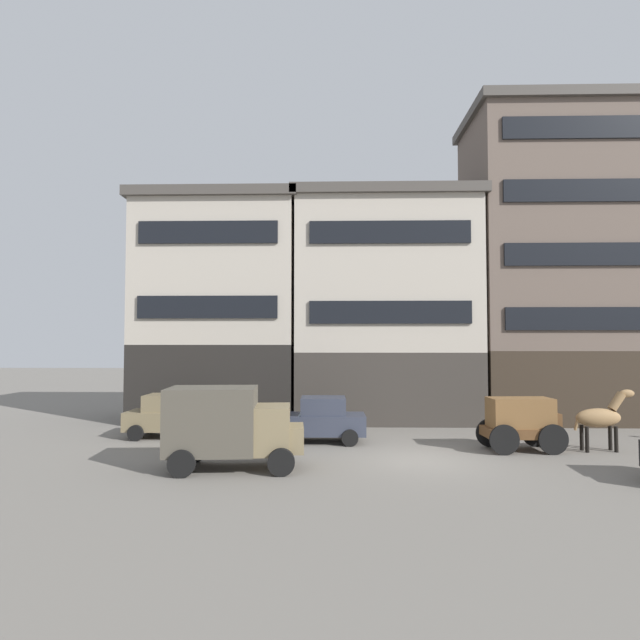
% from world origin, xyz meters
% --- Properties ---
extents(ground_plane, '(120.00, 120.00, 0.00)m').
position_xyz_m(ground_plane, '(0.00, 0.00, 0.00)').
color(ground_plane, slate).
extents(building_far_left, '(8.63, 6.27, 11.77)m').
position_xyz_m(building_far_left, '(-9.12, 9.48, 5.93)').
color(building_far_left, black).
rests_on(building_far_left, ground_plane).
extents(building_center_left, '(9.77, 6.27, 11.84)m').
position_xyz_m(building_center_left, '(-0.27, 9.48, 5.96)').
color(building_center_left, '#38332D').
rests_on(building_center_left, ground_plane).
extents(building_center_right, '(9.17, 6.27, 16.51)m').
position_xyz_m(building_center_right, '(8.85, 9.47, 8.30)').
color(building_center_right, '#33281E').
rests_on(building_center_right, ground_plane).
extents(cargo_wagon, '(2.98, 1.66, 1.98)m').
position_xyz_m(cargo_wagon, '(4.06, 1.56, 1.15)').
color(cargo_wagon, brown).
rests_on(cargo_wagon, ground_plane).
extents(draft_horse, '(2.35, 0.70, 2.30)m').
position_xyz_m(draft_horse, '(7.01, 1.57, 1.27)').
color(draft_horse, '#937047').
rests_on(draft_horse, ground_plane).
extents(delivery_truck_near, '(4.46, 2.40, 2.62)m').
position_xyz_m(delivery_truck_near, '(-6.36, -1.38, 1.42)').
color(delivery_truck_near, '#7A6B4C').
rests_on(delivery_truck_near, ground_plane).
extents(sedan_dark, '(3.71, 1.89, 1.83)m').
position_xyz_m(sedan_dark, '(-3.54, 3.04, 0.91)').
color(sedan_dark, '#333847').
rests_on(sedan_dark, ground_plane).
extents(sedan_parked_curb, '(3.72, 1.90, 1.83)m').
position_xyz_m(sedan_parked_curb, '(-10.01, 3.90, 0.91)').
color(sedan_parked_curb, '#7A6B4C').
rests_on(sedan_parked_curb, ground_plane).
extents(fire_hydrant_curbside, '(0.24, 0.24, 0.83)m').
position_xyz_m(fire_hydrant_curbside, '(-5.96, 4.59, 0.43)').
color(fire_hydrant_curbside, maroon).
rests_on(fire_hydrant_curbside, ground_plane).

